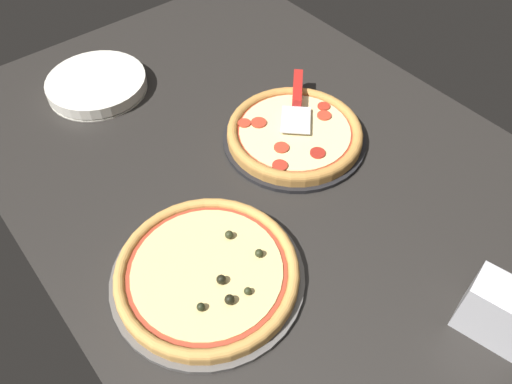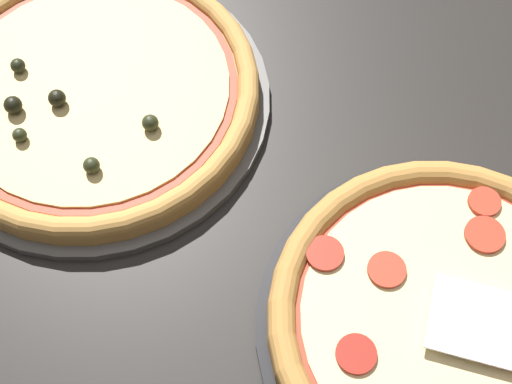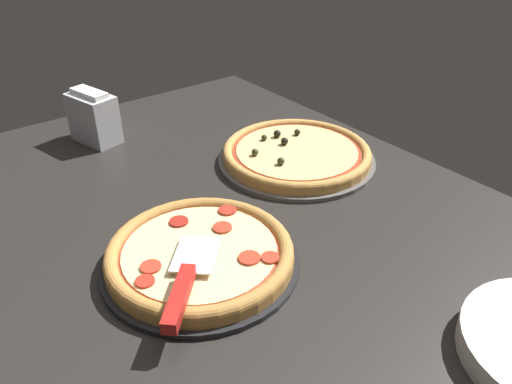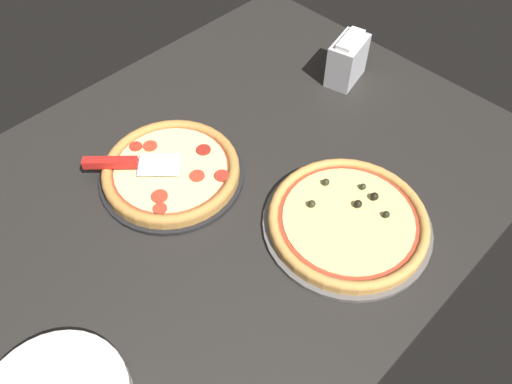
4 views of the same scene
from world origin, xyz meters
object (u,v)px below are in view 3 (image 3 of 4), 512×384
(serving_spatula, at_px, (183,287))
(napkin_holder, at_px, (94,117))
(pizza_front, at_px, (200,253))
(pizza_back, at_px, (297,152))

(serving_spatula, xyz_separation_m, napkin_holder, (-0.64, 0.13, 0.01))
(pizza_front, bearing_deg, serving_spatula, -44.51)
(serving_spatula, height_order, napkin_holder, napkin_holder)
(serving_spatula, bearing_deg, napkin_holder, 168.40)
(pizza_front, relative_size, serving_spatula, 1.68)
(pizza_back, distance_m, napkin_holder, 0.50)
(pizza_front, height_order, pizza_back, pizza_back)
(pizza_front, distance_m, serving_spatula, 0.11)
(serving_spatula, distance_m, napkin_holder, 0.65)
(pizza_back, height_order, serving_spatula, serving_spatula)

